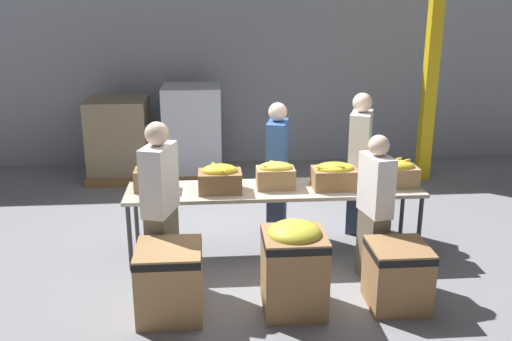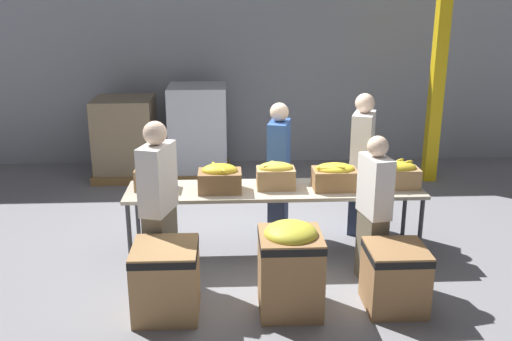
{
  "view_description": "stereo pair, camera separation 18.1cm",
  "coord_description": "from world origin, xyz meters",
  "views": [
    {
      "loc": [
        -0.69,
        -6.01,
        2.89
      ],
      "look_at": [
        -0.21,
        -0.02,
        1.02
      ],
      "focal_mm": 40.0,
      "sensor_mm": 36.0,
      "label": 1
    },
    {
      "loc": [
        -0.51,
        -6.03,
        2.89
      ],
      "look_at": [
        -0.21,
        -0.02,
        1.02
      ],
      "focal_mm": 40.0,
      "sensor_mm": 36.0,
      "label": 2
    }
  ],
  "objects": [
    {
      "name": "pallet_stack_1",
      "position": [
        -2.18,
        3.08,
        0.64
      ],
      "size": [
        1.02,
        1.02,
        1.3
      ],
      "color": "olive",
      "rests_on": "ground_plane"
    },
    {
      "name": "volunteer_2",
      "position": [
        0.09,
        0.56,
        0.83
      ],
      "size": [
        0.32,
        0.49,
        1.67
      ],
      "rotation": [
        0.0,
        0.0,
        -1.8
      ],
      "color": "#2D3856",
      "rests_on": "ground_plane"
    },
    {
      "name": "banana_box_1",
      "position": [
        -0.61,
        -0.06,
        0.96
      ],
      "size": [
        0.47,
        0.34,
        0.31
      ],
      "color": "olive",
      "rests_on": "sorting_table"
    },
    {
      "name": "pallet_stack_0",
      "position": [
        -1.0,
        3.09,
        0.74
      ],
      "size": [
        1.0,
        1.0,
        1.5
      ],
      "color": "olive",
      "rests_on": "ground_plane"
    },
    {
      "name": "volunteer_0",
      "position": [
        1.12,
        0.64,
        0.87
      ],
      "size": [
        0.38,
        0.52,
        1.76
      ],
      "rotation": [
        0.0,
        0.0,
        -1.92
      ],
      "color": "#2D3856",
      "rests_on": "ground_plane"
    },
    {
      "name": "sorting_table",
      "position": [
        0.0,
        0.0,
        0.75
      ],
      "size": [
        3.31,
        0.71,
        0.8
      ],
      "color": "#B2A893",
      "rests_on": "ground_plane"
    },
    {
      "name": "wall_back",
      "position": [
        0.0,
        3.9,
        2.0
      ],
      "size": [
        16.0,
        0.08,
        4.0
      ],
      "color": "#9399A3",
      "rests_on": "ground_plane"
    },
    {
      "name": "banana_box_0",
      "position": [
        -1.36,
        0.07,
        0.96
      ],
      "size": [
        0.38,
        0.29,
        0.32
      ],
      "color": "olive",
      "rests_on": "sorting_table"
    },
    {
      "name": "donation_bin_2",
      "position": [
        1.05,
        -1.23,
        0.34
      ],
      "size": [
        0.55,
        0.55,
        0.63
      ],
      "color": "olive",
      "rests_on": "ground_plane"
    },
    {
      "name": "support_pillar",
      "position": [
        2.73,
        2.64,
        2.0
      ],
      "size": [
        0.19,
        0.19,
        4.0
      ],
      "color": "yellow",
      "rests_on": "ground_plane"
    },
    {
      "name": "ground_plane",
      "position": [
        0.0,
        0.0,
        0.0
      ],
      "size": [
        30.0,
        30.0,
        0.0
      ],
      "primitive_type": "plane",
      "color": "gray"
    },
    {
      "name": "volunteer_1",
      "position": [
        -1.21,
        -0.69,
        0.86
      ],
      "size": [
        0.36,
        0.51,
        1.74
      ],
      "rotation": [
        0.0,
        0.0,
        1.28
      ],
      "color": "#6B604C",
      "rests_on": "ground_plane"
    },
    {
      "name": "donation_bin_0",
      "position": [
        -1.11,
        -1.23,
        0.37
      ],
      "size": [
        0.6,
        0.6,
        0.68
      ],
      "color": "#A37A4C",
      "rests_on": "ground_plane"
    },
    {
      "name": "banana_box_4",
      "position": [
        1.37,
        -0.03,
        0.96
      ],
      "size": [
        0.49,
        0.31,
        0.31
      ],
      "color": "tan",
      "rests_on": "sorting_table"
    },
    {
      "name": "banana_box_3",
      "position": [
        0.66,
        -0.04,
        0.95
      ],
      "size": [
        0.48,
        0.33,
        0.3
      ],
      "color": "olive",
      "rests_on": "sorting_table"
    },
    {
      "name": "banana_box_2",
      "position": [
        0.01,
        0.02,
        0.96
      ],
      "size": [
        0.42,
        0.32,
        0.3
      ],
      "color": "tan",
      "rests_on": "sorting_table"
    },
    {
      "name": "volunteer_3",
      "position": [
        0.95,
        -0.69,
        0.78
      ],
      "size": [
        0.29,
        0.45,
        1.57
      ],
      "rotation": [
        0.0,
        0.0,
        1.77
      ],
      "color": "#6B604C",
      "rests_on": "ground_plane"
    },
    {
      "name": "donation_bin_1",
      "position": [
        0.05,
        -1.23,
        0.47
      ],
      "size": [
        0.58,
        0.58,
        0.89
      ],
      "color": "olive",
      "rests_on": "ground_plane"
    }
  ]
}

